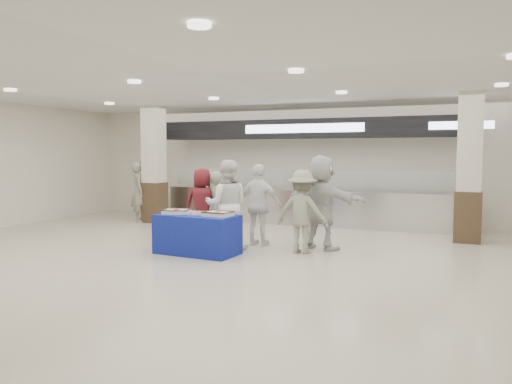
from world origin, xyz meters
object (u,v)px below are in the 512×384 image
at_px(display_table, 197,234).
at_px(soldier_bg, 138,192).
at_px(sheet_cake_right, 218,213).
at_px(civilian_maroon, 202,204).
at_px(soldier_b, 302,212).
at_px(cupcake_tray, 199,213).
at_px(chef_short, 259,205).
at_px(chef_tall, 227,205).
at_px(civilian_white, 322,202).
at_px(soldier_a, 217,206).
at_px(sheet_cake_left, 177,211).

xyz_separation_m(display_table, soldier_bg, (-3.67, 3.20, 0.46)).
distance_m(sheet_cake_right, civilian_maroon, 1.68).
xyz_separation_m(soldier_b, soldier_bg, (-5.48, 2.31, 0.04)).
height_order(cupcake_tray, chef_short, chef_short).
xyz_separation_m(sheet_cake_right, chef_tall, (-0.14, 0.65, 0.09)).
distance_m(chef_tall, civilian_white, 1.88).
height_order(sheet_cake_right, soldier_bg, soldier_bg).
xyz_separation_m(cupcake_tray, civilian_maroon, (-0.65, 1.30, 0.02)).
bearing_deg(soldier_bg, soldier_b, -155.06).
bearing_deg(display_table, soldier_bg, 143.30).
distance_m(cupcake_tray, soldier_a, 1.41).
relative_size(sheet_cake_left, civilian_maroon, 0.35).
distance_m(cupcake_tray, civilian_maroon, 1.45).
relative_size(sheet_cake_left, soldier_b, 0.35).
xyz_separation_m(cupcake_tray, soldier_b, (1.76, 0.88, 0.02)).
distance_m(cupcake_tray, civilian_white, 2.44).
height_order(civilian_maroon, soldier_bg, soldier_bg).
relative_size(display_table, cupcake_tray, 3.71).
relative_size(sheet_cake_right, civilian_maroon, 0.33).
bearing_deg(chef_short, civilian_maroon, 0.42).
xyz_separation_m(sheet_cake_right, civilian_white, (1.59, 1.40, 0.14)).
relative_size(cupcake_tray, civilian_white, 0.22).
xyz_separation_m(soldier_a, chef_short, (1.05, -0.13, 0.08)).
relative_size(sheet_cake_right, civilian_white, 0.28).
relative_size(sheet_cake_right, soldier_b, 0.33).
distance_m(sheet_cake_left, cupcake_tray, 0.49).
xyz_separation_m(cupcake_tray, soldier_bg, (-3.71, 3.19, 0.06)).
xyz_separation_m(sheet_cake_left, soldier_a, (0.17, 1.37, -0.04)).
bearing_deg(civilian_white, soldier_a, 18.51).
relative_size(sheet_cake_right, soldier_bg, 0.32).
xyz_separation_m(soldier_a, civilian_white, (2.33, 0.01, 0.18)).
bearing_deg(display_table, chef_short, 62.96).
bearing_deg(sheet_cake_right, civilian_maroon, 128.95).
xyz_separation_m(chef_short, soldier_bg, (-4.43, 1.95, -0.01)).
distance_m(soldier_b, civilian_white, 0.58).
bearing_deg(sheet_cake_left, display_table, -0.83).
xyz_separation_m(sheet_cake_right, cupcake_tray, (-0.41, 0.01, -0.02)).
bearing_deg(cupcake_tray, sheet_cake_right, -1.70).
bearing_deg(soldier_bg, display_table, -173.19).
distance_m(sheet_cake_left, civilian_maroon, 1.30).
relative_size(chef_short, soldier_b, 1.06).
height_order(display_table, chef_tall, chef_tall).
height_order(civilian_maroon, soldier_a, civilian_maroon).
relative_size(civilian_white, soldier_bg, 1.13).
bearing_deg(civilian_white, soldier_b, 82.73).
height_order(sheet_cake_right, civilian_white, civilian_white).
xyz_separation_m(soldier_b, civilian_white, (0.24, 0.50, 0.15)).
xyz_separation_m(cupcake_tray, chef_short, (0.72, 1.24, 0.06)).
height_order(sheet_cake_left, cupcake_tray, sheet_cake_left).
distance_m(display_table, chef_tall, 0.88).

